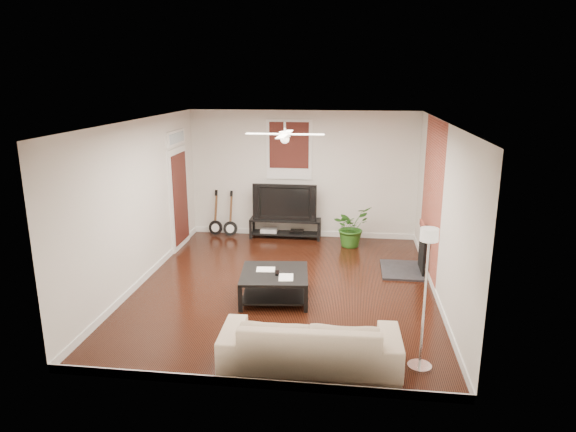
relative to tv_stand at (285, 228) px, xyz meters
name	(u,v)px	position (x,y,z in m)	size (l,w,h in m)	color
room	(285,208)	(0.36, -2.78, 1.18)	(5.01, 6.01, 2.81)	black
brick_accent	(431,198)	(2.85, -1.78, 1.18)	(0.02, 2.20, 2.80)	#A44635
fireplace	(411,248)	(2.56, -1.78, 0.24)	(0.80, 1.10, 0.92)	black
window_back	(289,150)	(0.06, 0.19, 1.73)	(1.00, 0.06, 1.30)	#3C1410
door_left	(179,189)	(-2.10, -0.88, 1.03)	(0.08, 1.00, 2.50)	white
tv_stand	(285,228)	(0.00, 0.00, 0.00)	(1.57, 0.42, 0.44)	black
tv	(285,201)	(0.00, 0.02, 0.62)	(1.40, 0.18, 0.81)	black
coffee_table	(274,285)	(0.25, -3.27, 0.00)	(1.06, 1.06, 0.45)	black
sofa	(310,341)	(0.99, -5.19, 0.10)	(2.21, 0.86, 0.64)	#C7AE95
floor_lamp	(424,300)	(2.34, -5.09, 0.68)	(0.30, 0.30, 1.80)	silver
potted_plant	(351,227)	(1.45, -0.40, 0.21)	(0.77, 0.67, 0.86)	#285F1B
guitar_left	(215,213)	(-1.59, -0.03, 0.30)	(0.32, 0.23, 1.04)	black
guitar_right	(230,214)	(-1.24, -0.06, 0.30)	(0.32, 0.23, 1.04)	black
ceiling_fan	(285,134)	(0.36, -2.78, 2.38)	(1.24, 1.24, 0.32)	white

